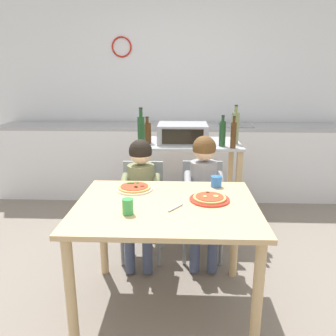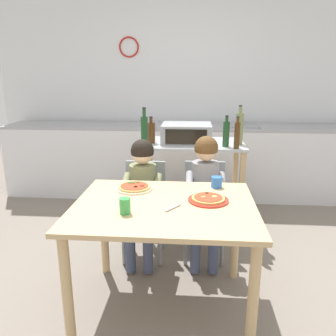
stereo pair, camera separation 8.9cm
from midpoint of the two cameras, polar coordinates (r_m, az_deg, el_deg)
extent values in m
plane|color=slate|center=(3.41, 1.76, -11.38)|extent=(10.47, 10.47, 0.00)
cube|color=silver|center=(4.67, 2.89, 13.25)|extent=(4.93, 0.12, 2.70)
torus|color=red|center=(4.67, -6.04, 19.60)|extent=(0.26, 0.02, 0.26)
cube|color=silver|center=(4.39, 2.57, 1.08)|extent=(4.44, 0.60, 0.88)
cube|color=#9E9EA3|center=(4.30, 2.65, 6.97)|extent=(4.44, 0.60, 0.03)
cube|color=gray|center=(4.35, 13.02, 6.84)|extent=(0.40, 0.33, 0.02)
cylinder|color=#B7BABF|center=(4.45, 12.89, 8.38)|extent=(0.02, 0.02, 0.20)
cube|color=#B7BABF|center=(3.35, 4.94, 4.13)|extent=(1.00, 0.62, 0.02)
cube|color=tan|center=(3.51, 4.73, -4.99)|extent=(0.92, 0.57, 0.02)
cube|color=tan|center=(3.24, -3.43, -4.46)|extent=(0.05, 0.05, 0.87)
cube|color=tan|center=(3.25, 12.97, -4.79)|extent=(0.05, 0.05, 0.87)
cube|color=tan|center=(3.75, -2.32, -1.62)|extent=(0.05, 0.05, 0.87)
cube|color=tan|center=(3.76, 11.83, -1.91)|extent=(0.05, 0.05, 0.87)
cube|color=#999BA0|center=(3.33, 3.91, 5.88)|extent=(0.48, 0.40, 0.18)
cube|color=black|center=(3.13, 3.86, 5.25)|extent=(0.38, 0.01, 0.14)
cylinder|color=black|center=(3.14, 6.90, 4.19)|extent=(0.02, 0.01, 0.02)
cylinder|color=#4C2D14|center=(3.11, 12.34, 5.34)|extent=(0.05, 0.05, 0.23)
cylinder|color=#4C2D14|center=(3.09, 12.49, 7.87)|extent=(0.02, 0.02, 0.04)
cylinder|color=black|center=(3.09, 12.52, 8.38)|extent=(0.03, 0.03, 0.01)
cylinder|color=olive|center=(3.30, 12.68, 6.47)|extent=(0.07, 0.07, 0.30)
cylinder|color=olive|center=(3.28, 12.87, 9.55)|extent=(0.03, 0.03, 0.06)
cylinder|color=black|center=(3.28, 12.91, 10.18)|extent=(0.03, 0.03, 0.01)
cylinder|color=#1E4723|center=(3.10, -3.16, 6.07)|extent=(0.07, 0.07, 0.28)
cylinder|color=#1E4723|center=(3.08, -3.21, 9.29)|extent=(0.03, 0.03, 0.07)
cylinder|color=black|center=(3.07, -3.22, 10.07)|extent=(0.03, 0.03, 0.01)
cylinder|color=#1E4723|center=(3.17, 10.55, 5.62)|extent=(0.06, 0.06, 0.23)
cylinder|color=#1E4723|center=(3.15, 10.68, 8.09)|extent=(0.03, 0.03, 0.04)
cylinder|color=black|center=(3.15, 10.70, 8.59)|extent=(0.03, 0.03, 0.01)
cylinder|color=#4C2D14|center=(3.29, -2.08, 5.94)|extent=(0.08, 0.08, 0.20)
cylinder|color=#4C2D14|center=(3.27, -2.10, 8.05)|extent=(0.03, 0.03, 0.05)
cylinder|color=black|center=(3.27, -2.10, 8.57)|extent=(0.03, 0.03, 0.01)
cube|color=tan|center=(2.14, 0.56, -6.44)|extent=(1.14, 0.92, 0.03)
cylinder|color=tan|center=(2.08, -15.38, -19.72)|extent=(0.06, 0.06, 0.73)
cylinder|color=tan|center=(2.02, 15.41, -21.05)|extent=(0.06, 0.06, 0.73)
cylinder|color=tan|center=(2.74, -9.79, -10.24)|extent=(0.06, 0.06, 0.73)
cylinder|color=tan|center=(2.69, 12.29, -10.91)|extent=(0.06, 0.06, 0.73)
cube|color=gray|center=(2.89, -3.25, -6.97)|extent=(0.36, 0.36, 0.04)
cube|color=gray|center=(2.97, -2.90, -2.39)|extent=(0.34, 0.03, 0.38)
cylinder|color=gray|center=(2.83, -0.51, -12.35)|extent=(0.03, 0.03, 0.42)
cylinder|color=gray|center=(2.87, -6.62, -12.05)|extent=(0.03, 0.03, 0.42)
cylinder|color=gray|center=(3.10, -0.03, -9.74)|extent=(0.03, 0.03, 0.42)
cylinder|color=gray|center=(3.13, -5.58, -9.51)|extent=(0.03, 0.03, 0.42)
cube|color=gray|center=(2.90, 7.01, -6.99)|extent=(0.36, 0.36, 0.04)
cube|color=gray|center=(2.98, 7.01, -2.43)|extent=(0.34, 0.03, 0.38)
cylinder|color=gray|center=(2.87, 10.05, -12.25)|extent=(0.03, 0.03, 0.42)
cylinder|color=gray|center=(2.85, 3.90, -12.18)|extent=(0.03, 0.03, 0.42)
cylinder|color=gray|center=(3.13, 9.55, -9.68)|extent=(0.03, 0.03, 0.42)
cylinder|color=gray|center=(3.12, 3.97, -9.60)|extent=(0.03, 0.03, 0.42)
cube|color=#424C6B|center=(2.73, -2.19, -7.38)|extent=(0.10, 0.30, 0.10)
cylinder|color=#424C6B|center=(2.72, -2.46, -13.10)|extent=(0.08, 0.08, 0.44)
cube|color=#424C6B|center=(2.75, -5.11, -7.26)|extent=(0.10, 0.30, 0.10)
cylinder|color=#424C6B|center=(2.74, -5.44, -12.94)|extent=(0.08, 0.08, 0.44)
cylinder|color=#7A7F56|center=(2.69, -0.87, -2.95)|extent=(0.06, 0.26, 0.15)
cylinder|color=#7A7F56|center=(2.73, -6.32, -2.80)|extent=(0.06, 0.26, 0.15)
cylinder|color=#7A7F56|center=(2.81, -3.32, -2.91)|extent=(0.22, 0.22, 0.35)
sphere|color=beige|center=(2.73, -3.41, 2.57)|extent=(0.18, 0.18, 0.18)
sphere|color=black|center=(2.73, -3.42, 2.90)|extent=(0.19, 0.19, 0.19)
cube|color=#424C6B|center=(2.76, 8.62, -7.37)|extent=(0.10, 0.30, 0.10)
cylinder|color=#424C6B|center=(2.74, 8.60, -13.05)|extent=(0.08, 0.08, 0.44)
cube|color=#424C6B|center=(2.75, 5.69, -7.32)|extent=(0.10, 0.30, 0.10)
cylinder|color=#424C6B|center=(2.74, 5.60, -13.02)|extent=(0.08, 0.08, 0.44)
cylinder|color=gray|center=(2.72, 10.02, -2.66)|extent=(0.06, 0.26, 0.15)
cylinder|color=gray|center=(2.71, 4.53, -2.56)|extent=(0.06, 0.26, 0.15)
cylinder|color=gray|center=(2.82, 7.17, -2.70)|extent=(0.22, 0.22, 0.38)
sphere|color=beige|center=(2.74, 7.37, 3.05)|extent=(0.18, 0.18, 0.18)
sphere|color=brown|center=(2.73, 7.38, 3.38)|extent=(0.19, 0.19, 0.19)
cylinder|color=beige|center=(2.40, -4.62, -3.46)|extent=(0.26, 0.26, 0.01)
cylinder|color=tan|center=(2.40, -4.63, -3.19)|extent=(0.23, 0.23, 0.01)
cylinder|color=#B23D23|center=(2.40, -4.63, -3.00)|extent=(0.19, 0.19, 0.00)
cylinder|color=#563319|center=(2.37, -4.37, -3.13)|extent=(0.02, 0.02, 0.01)
cylinder|color=#386628|center=(2.45, -4.96, -2.46)|extent=(0.03, 0.03, 0.01)
cylinder|color=maroon|center=(2.36, -4.44, -3.17)|extent=(0.02, 0.02, 0.01)
cylinder|color=#386628|center=(2.46, -5.53, -2.47)|extent=(0.03, 0.03, 0.01)
cylinder|color=#386628|center=(2.46, -4.07, -2.44)|extent=(0.02, 0.02, 0.01)
cylinder|color=maroon|center=(2.39, -3.31, -2.98)|extent=(0.03, 0.03, 0.01)
cylinder|color=red|center=(2.21, 7.94, -5.37)|extent=(0.26, 0.26, 0.01)
cylinder|color=tan|center=(2.20, 7.95, -5.08)|extent=(0.21, 0.21, 0.01)
cylinder|color=#B23D23|center=(2.20, 7.95, -4.88)|extent=(0.18, 0.18, 0.00)
cylinder|color=#563319|center=(2.26, 7.68, -4.15)|extent=(0.02, 0.02, 0.01)
cylinder|color=#DBC666|center=(2.18, 7.14, -4.88)|extent=(0.02, 0.02, 0.01)
cylinder|color=#DBC666|center=(2.20, 9.00, -4.82)|extent=(0.03, 0.03, 0.01)
cylinder|color=blue|center=(2.46, 9.21, -2.37)|extent=(0.08, 0.08, 0.08)
cylinder|color=green|center=(1.99, -5.99, -6.38)|extent=(0.07, 0.07, 0.09)
cylinder|color=#B7BABF|center=(2.06, 2.10, -6.73)|extent=(0.09, 0.12, 0.01)
camera|label=1|loc=(0.04, -88.93, 0.30)|focal=36.19mm
camera|label=2|loc=(0.04, 91.07, -0.30)|focal=36.19mm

